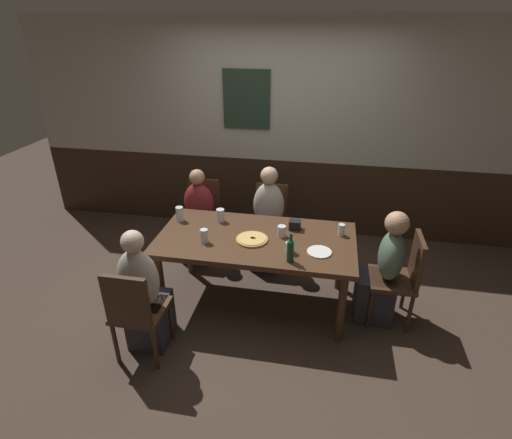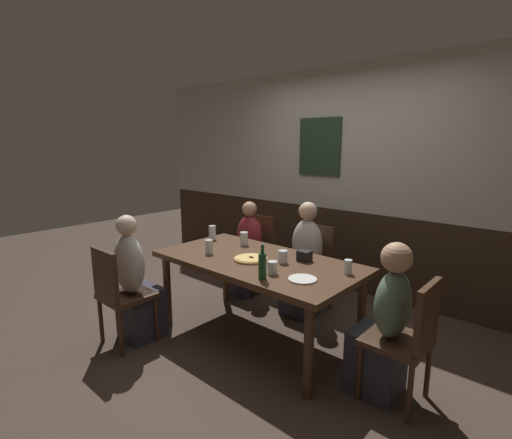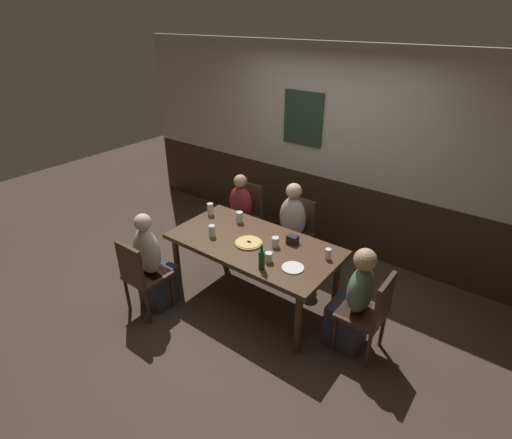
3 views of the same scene
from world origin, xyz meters
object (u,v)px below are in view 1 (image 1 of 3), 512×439
at_px(chair_mid_far, 270,218).
at_px(person_mid_far, 268,226).
at_px(condiment_caddy, 295,225).
at_px(person_left_far, 199,223).
at_px(tumbler_water, 341,230).
at_px(highball_clear, 282,232).
at_px(person_left_near, 145,299).
at_px(beer_glass_half, 220,216).
at_px(chair_left_far, 203,213).
at_px(person_head_east, 382,275).
at_px(pint_glass_stout, 180,215).
at_px(chair_head_east, 401,275).
at_px(pint_glass_amber, 290,248).
at_px(pint_glass_pale, 204,237).
at_px(beer_bottle_green, 290,250).
at_px(dining_table, 256,245).
at_px(pizza, 252,239).
at_px(chair_left_near, 136,310).
at_px(plate_white_large, 319,252).

height_order(chair_mid_far, person_mid_far, person_mid_far).
height_order(person_mid_far, condiment_caddy, person_mid_far).
height_order(person_left_far, tumbler_water, person_left_far).
bearing_deg(highball_clear, person_left_near, -142.62).
bearing_deg(beer_glass_half, chair_left_far, 122.30).
bearing_deg(person_head_east, pint_glass_stout, 174.18).
xyz_separation_m(chair_head_east, condiment_caddy, (-0.99, 0.23, 0.29)).
bearing_deg(highball_clear, pint_glass_amber, -68.41).
distance_m(chair_left_far, person_mid_far, 0.81).
distance_m(person_left_near, condiment_caddy, 1.51).
distance_m(person_head_east, highball_clear, 0.99).
bearing_deg(person_left_near, pint_glass_pale, 56.80).
relative_size(chair_head_east, pint_glass_stout, 6.08).
distance_m(chair_left_far, pint_glass_stout, 0.75).
bearing_deg(pint_glass_stout, beer_bottle_green, -25.04).
relative_size(chair_head_east, pint_glass_pale, 6.84).
bearing_deg(person_left_near, dining_table, 41.97).
bearing_deg(chair_left_far, person_left_near, -90.00).
xyz_separation_m(chair_head_east, highball_clear, (-1.09, 0.07, 0.29)).
xyz_separation_m(highball_clear, beer_glass_half, (-0.63, 0.19, 0.01)).
bearing_deg(chair_head_east, chair_left_far, 157.44).
height_order(chair_left_far, beer_glass_half, chair_left_far).
height_order(person_mid_far, person_left_far, person_mid_far).
distance_m(highball_clear, condiment_caddy, 0.19).
distance_m(pint_glass_amber, condiment_caddy, 0.43).
relative_size(pizza, beer_bottle_green, 1.10).
bearing_deg(chair_left_near, chair_head_east, 22.56).
distance_m(chair_head_east, pint_glass_stout, 2.16).
xyz_separation_m(beer_bottle_green, plate_white_large, (0.23, 0.18, -0.10)).
distance_m(chair_left_near, person_left_far, 1.60).
xyz_separation_m(dining_table, chair_mid_far, (0.00, 0.88, -0.17)).
distance_m(chair_head_east, chair_left_near, 2.30).
relative_size(beer_bottle_green, plate_white_large, 1.24).
distance_m(chair_left_near, tumbler_water, 1.92).
distance_m(person_left_far, pizza, 1.13).
bearing_deg(person_left_far, beer_bottle_green, -42.54).
bearing_deg(pint_glass_amber, dining_table, 148.88).
bearing_deg(plate_white_large, pizza, 170.68).
bearing_deg(chair_left_far, tumbler_water, -23.82).
height_order(chair_mid_far, pint_glass_stout, pint_glass_stout).
bearing_deg(highball_clear, tumbler_water, 12.87).
bearing_deg(pizza, beer_glass_half, 140.29).
distance_m(person_left_near, highball_clear, 1.33).
relative_size(chair_left_near, person_left_far, 0.82).
relative_size(chair_left_far, pint_glass_stout, 6.08).
bearing_deg(beer_bottle_green, tumbler_water, 51.81).
relative_size(chair_head_east, plate_white_large, 4.14).
xyz_separation_m(pint_glass_stout, plate_white_large, (1.39, -0.36, -0.06)).
bearing_deg(beer_glass_half, person_head_east, -9.37).
bearing_deg(condiment_caddy, chair_mid_far, 117.19).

